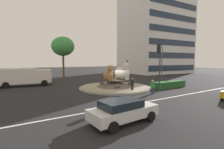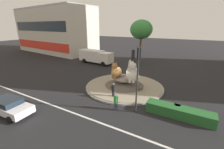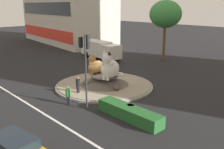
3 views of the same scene
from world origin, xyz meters
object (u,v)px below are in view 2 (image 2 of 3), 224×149
shophouse_block (55,30)px  hatchback_near_shophouse (9,106)px  broadleaf_tree_behind_island (141,30)px  delivery_box_truck (96,56)px  cat_statue_white (132,73)px  litter_bin (177,109)px  pedestrian_black_shirt (113,90)px  traffic_light_mast (137,67)px  pedestrian_green_shirt (116,102)px  cat_statue_tabby (116,71)px

shophouse_block → hatchback_near_shophouse: size_ratio=5.82×
broadleaf_tree_behind_island → delivery_box_truck: bearing=-142.2°
cat_statue_white → litter_bin: size_ratio=3.41×
broadleaf_tree_behind_island → pedestrian_black_shirt: broadleaf_tree_behind_island is taller
traffic_light_mast → pedestrian_black_shirt: bearing=56.4°
shophouse_block → litter_bin: (36.50, -18.45, -5.68)m
pedestrian_green_shirt → delivery_box_truck: size_ratio=0.21×
shophouse_block → delivery_box_truck: (19.05, -6.53, -4.64)m
cat_statue_white → pedestrian_black_shirt: bearing=-33.0°
cat_statue_tabby → hatchback_near_shophouse: bearing=-27.1°
pedestrian_green_shirt → hatchback_near_shophouse: (-7.95, -5.23, -0.08)m
cat_statue_tabby → pedestrian_green_shirt: size_ratio=1.35×
traffic_light_mast → pedestrian_green_shirt: traffic_light_mast is taller
pedestrian_green_shirt → pedestrian_black_shirt: size_ratio=0.92×
broadleaf_tree_behind_island → litter_bin: size_ratio=9.64×
pedestrian_black_shirt → shophouse_block: bearing=45.5°
cat_statue_tabby → traffic_light_mast: bearing=43.3°
delivery_box_truck → pedestrian_green_shirt: bearing=-44.4°
cat_statue_tabby → shophouse_block: bearing=-119.2°
traffic_light_mast → litter_bin: (3.36, 1.51, -3.80)m
traffic_light_mast → broadleaf_tree_behind_island: bearing=9.4°
traffic_light_mast → broadleaf_tree_behind_island: (-6.63, 19.23, 2.46)m
cat_statue_tabby → cat_statue_white: bearing=86.8°
cat_statue_tabby → hatchback_near_shophouse: size_ratio=0.48×
hatchback_near_shophouse → delivery_box_truck: size_ratio=0.59×
cat_statue_tabby → delivery_box_truck: cat_statue_tabby is taller
cat_statue_tabby → hatchback_near_shophouse: 11.72m
shophouse_block → pedestrian_black_shirt: shophouse_block is taller
cat_statue_tabby → pedestrian_green_shirt: cat_statue_tabby is taller
litter_bin → pedestrian_green_shirt: bearing=-156.7°
shophouse_block → hatchback_near_shophouse: 35.37m
shophouse_block → cat_statue_white: bearing=-20.2°
cat_statue_tabby → pedestrian_black_shirt: cat_statue_tabby is taller
delivery_box_truck → pedestrian_black_shirt: bearing=-43.4°
litter_bin → pedestrian_black_shirt: bearing=-178.6°
shophouse_block → traffic_light_mast: bearing=-24.7°
cat_statue_white → delivery_box_truck: 14.87m
cat_statue_tabby → traffic_light_mast: traffic_light_mast is taller
cat_statue_tabby → litter_bin: cat_statue_tabby is taller
pedestrian_green_shirt → shophouse_block: bearing=21.4°
delivery_box_truck → cat_statue_tabby: bearing=-38.5°
traffic_light_mast → litter_bin: traffic_light_mast is taller
pedestrian_black_shirt → delivery_box_truck: size_ratio=0.23×
cat_statue_tabby → cat_statue_white: cat_statue_white is taller
pedestrian_green_shirt → delivery_box_truck: (-12.44, 14.08, 0.66)m
shophouse_block → litter_bin: size_ratio=29.18×
hatchback_near_shophouse → delivery_box_truck: 19.84m
traffic_light_mast → delivery_box_truck: size_ratio=0.77×
cat_statue_white → litter_bin: (5.59, -2.99, -1.74)m
shophouse_block → cat_statue_tabby: bearing=-21.9°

